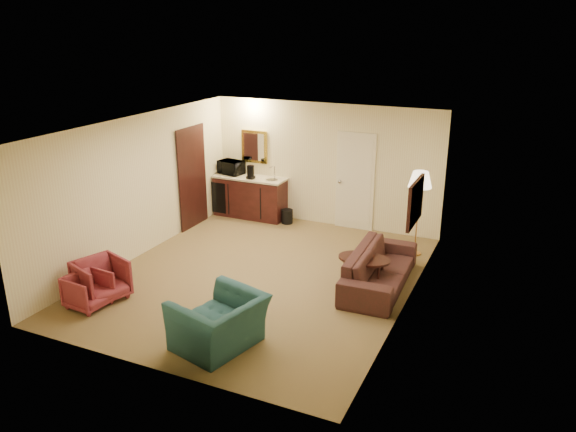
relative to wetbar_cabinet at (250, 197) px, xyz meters
The scene contains 12 objects.
ground 3.21m from the wetbar_cabinet, 58.76° to the right, with size 6.00×6.00×0.00m, color olive.
room_walls 2.79m from the wetbar_cabinet, 51.47° to the right, with size 5.02×6.01×2.61m.
wetbar_cabinet is the anchor object (origin of this frame).
sofa 4.23m from the wetbar_cabinet, 31.76° to the right, with size 2.16×0.63×0.84m, color black.
teal_armchair 5.37m from the wetbar_cabinet, 66.40° to the right, with size 1.11×0.72×0.97m, color #225554.
rose_chair_near 4.50m from the wetbar_cabinet, 93.18° to the right, with size 0.70×0.66×0.72m, color maroon.
rose_chair_far 4.79m from the wetbar_cabinet, 92.99° to the right, with size 0.58×0.54×0.60m, color maroon.
coffee_table 4.09m from the wetbar_cabinet, 34.74° to the right, with size 0.87×0.58×0.50m, color black.
floor_lamp 3.92m from the wetbar_cabinet, ahead, with size 0.43×0.43×1.62m, color #B9823D.
waste_bin 0.99m from the wetbar_cabinet, ahead, with size 0.25×0.25×0.31m, color black.
microwave 0.82m from the wetbar_cabinet, behind, with size 0.55×0.30×0.37m, color black.
coffee_maker 0.63m from the wetbar_cabinet, 53.14° to the right, with size 0.16×0.16×0.30m, color black.
Camera 1 is at (4.07, -7.83, 4.15)m, focal length 35.00 mm.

